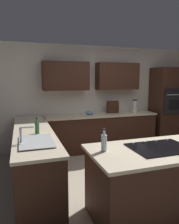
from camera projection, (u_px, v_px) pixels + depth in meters
The scene contains 16 objects.
ground_plane at pixel (140, 177), 3.86m from camera, with size 14.00×14.00×0.00m, color #9E937F.
wall_back at pixel (98, 92), 5.54m from camera, with size 6.00×0.44×2.60m.
lower_cabinets_back at pixel (101, 132), 5.38m from camera, with size 2.80×0.60×0.86m, color #381E14.
countertop_back at pixel (101, 115), 5.31m from camera, with size 2.84×0.64×0.04m, color beige.
lower_cabinets_side at pixel (34, 155), 3.75m from camera, with size 0.60×2.90×0.86m, color #381E14.
countertop_side at pixel (33, 131), 3.68m from camera, with size 0.64×2.94×0.04m, color beige.
island_base at pixel (159, 183), 2.76m from camera, with size 1.75×0.86×0.86m, color #381E14.
island_top at pixel (161, 150), 2.69m from camera, with size 1.83×0.94×0.04m, color beige.
wall_oven at pixel (167, 106), 5.88m from camera, with size 0.80×0.66×2.07m.
sink_unit at pixel (36, 141), 2.93m from camera, with size 0.46×0.70×0.23m.
cooktop at pixel (160, 147), 2.69m from camera, with size 0.76×0.56×0.03m.
blender at pixel (135, 107), 5.58m from camera, with size 0.15×0.15×0.34m.
mixing_bowl at pixel (90, 113), 5.21m from camera, with size 0.19×0.19×0.10m, color #668CB2.
spice_rack at pixel (113, 107), 5.46m from camera, with size 0.31×0.11×0.31m.
dish_soap_bottle at pixel (37, 127), 3.38m from camera, with size 0.07×0.07×0.26m.
oil_bottle at pixel (104, 142), 2.55m from camera, with size 0.07×0.07×0.28m.
Camera 1 is at (2.00, 3.17, 1.76)m, focal length 34.04 mm.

